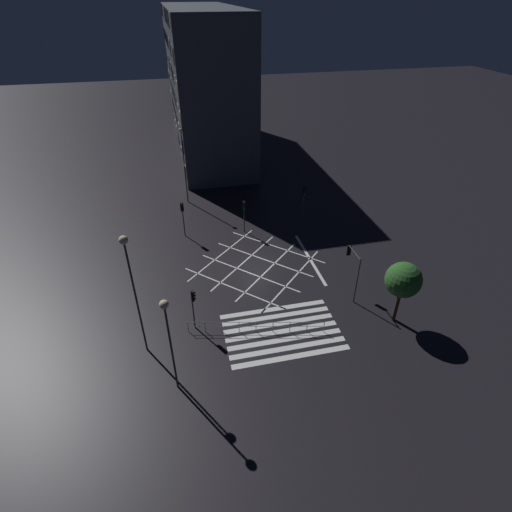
{
  "coord_description": "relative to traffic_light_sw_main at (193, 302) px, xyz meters",
  "views": [
    {
      "loc": [
        -7.12,
        -31.18,
        22.77
      ],
      "look_at": [
        0.0,
        0.0,
        1.15
      ],
      "focal_mm": 28.0,
      "sensor_mm": 36.0,
      "label": 1
    }
  ],
  "objects": [
    {
      "name": "ground_plane",
      "position": [
        6.6,
        7.27,
        -2.69
      ],
      "size": [
        200.0,
        200.0,
        0.0
      ],
      "primitive_type": "plane",
      "color": "black"
    },
    {
      "name": "street_lamp_west",
      "position": [
        1.28,
        22.9,
        3.25
      ],
      "size": [
        0.43,
        0.43,
        9.35
      ],
      "color": "#2D2D30",
      "rests_on": "ground_plane"
    },
    {
      "name": "traffic_light_sw_main",
      "position": [
        0.0,
        0.0,
        0.0
      ],
      "size": [
        0.39,
        0.36,
        3.76
      ],
      "color": "#2D2D30",
      "rests_on": "ground_plane"
    },
    {
      "name": "traffic_light_median_north",
      "position": [
        6.81,
        13.9,
        0.02
      ],
      "size": [
        0.36,
        0.39,
        3.79
      ],
      "rotation": [
        0.0,
        0.0,
        -1.57
      ],
      "color": "#2D2D30",
      "rests_on": "ground_plane"
    },
    {
      "name": "road_markings",
      "position": [
        6.93,
        1.0,
        -2.69
      ],
      "size": [
        13.72,
        19.08,
        0.01
      ],
      "color": "silver",
      "rests_on": "ground_plane"
    },
    {
      "name": "street_lamp_far",
      "position": [
        -3.86,
        -1.57,
        4.69
      ],
      "size": [
        0.59,
        0.59,
        10.05
      ],
      "color": "#2D2D30",
      "rests_on": "ground_plane"
    },
    {
      "name": "street_tree_near",
      "position": [
        15.94,
        -2.71,
        1.39
      ],
      "size": [
        2.81,
        2.81,
        5.52
      ],
      "color": "#38281C",
      "rests_on": "ground_plane"
    },
    {
      "name": "traffic_light_se_cross",
      "position": [
        13.67,
        1.29,
        0.65
      ],
      "size": [
        0.36,
        2.48,
        4.57
      ],
      "rotation": [
        0.0,
        0.0,
        1.57
      ],
      "color": "#2D2D30",
      "rests_on": "ground_plane"
    },
    {
      "name": "office_building",
      "position": [
        6.6,
        43.32,
        7.58
      ],
      "size": [
        10.06,
        33.84,
        20.54
      ],
      "rotation": [
        0.0,
        0.0,
        -1.57
      ],
      "color": "#3D424C",
      "rests_on": "ground_plane"
    },
    {
      "name": "pedestrian_railing",
      "position": [
        4.59,
        -1.56,
        -2.02
      ],
      "size": [
        10.5,
        2.44,
        1.05
      ],
      "rotation": [
        0.0,
        0.0,
        -0.22
      ],
      "color": "gray",
      "rests_on": "ground_plane"
    },
    {
      "name": "traffic_light_ne_cross",
      "position": [
        13.66,
        14.25,
        0.55
      ],
      "size": [
        0.36,
        0.39,
        4.57
      ],
      "rotation": [
        0.0,
        0.0,
        -1.57
      ],
      "color": "#2D2D30",
      "rests_on": "ground_plane"
    },
    {
      "name": "traffic_light_nw_cross",
      "position": [
        0.26,
        14.47,
        0.21
      ],
      "size": [
        0.36,
        0.39,
        4.06
      ],
      "rotation": [
        0.0,
        0.0,
        -1.57
      ],
      "color": "#2D2D30",
      "rests_on": "ground_plane"
    },
    {
      "name": "street_lamp_east",
      "position": [
        -1.82,
        -5.49,
        3.12
      ],
      "size": [
        0.58,
        0.58,
        7.71
      ],
      "color": "#2D2D30",
      "rests_on": "ground_plane"
    }
  ]
}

